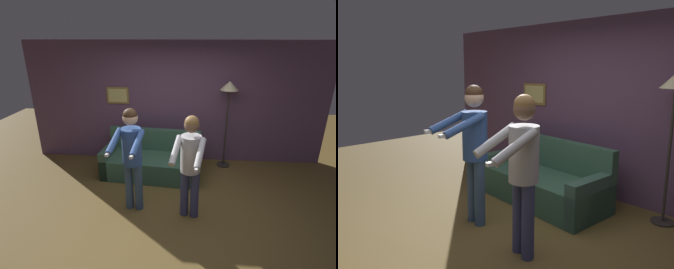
% 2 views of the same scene
% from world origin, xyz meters
% --- Properties ---
extents(ground_plane, '(12.00, 12.00, 0.00)m').
position_xyz_m(ground_plane, '(0.00, 0.00, 0.00)').
color(ground_plane, brown).
extents(back_wall_assembly, '(6.40, 0.09, 2.60)m').
position_xyz_m(back_wall_assembly, '(-0.01, 2.11, 1.30)').
color(back_wall_assembly, '#604260').
rests_on(back_wall_assembly, ground_plane).
extents(couch, '(1.97, 1.02, 0.87)m').
position_xyz_m(couch, '(-0.43, 1.32, 0.28)').
color(couch, '#375D47').
rests_on(couch, ground_plane).
extents(person_standing_left, '(0.48, 0.72, 1.70)m').
position_xyz_m(person_standing_left, '(-0.57, 0.16, 1.03)').
color(person_standing_left, '#375073').
rests_on(person_standing_left, ground_plane).
extents(person_standing_right, '(0.52, 0.69, 1.65)m').
position_xyz_m(person_standing_right, '(0.32, 0.04, 0.99)').
color(person_standing_right, navy).
rests_on(person_standing_right, ground_plane).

